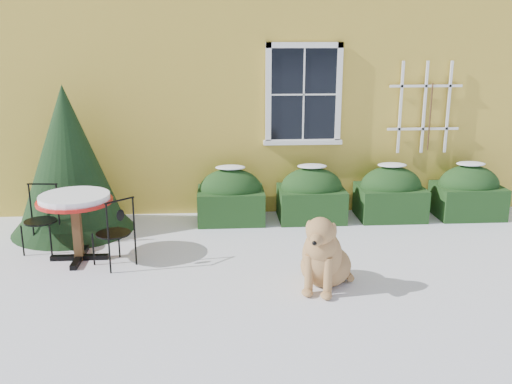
{
  "coord_description": "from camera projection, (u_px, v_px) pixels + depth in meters",
  "views": [
    {
      "loc": [
        -0.49,
        -6.21,
        2.88
      ],
      "look_at": [
        0.0,
        1.0,
        0.9
      ],
      "focal_mm": 40.0,
      "sensor_mm": 36.0,
      "label": 1
    }
  ],
  "objects": [
    {
      "name": "dog",
      "position": [
        323.0,
        257.0,
        6.66
      ],
      "size": [
        0.82,
        1.03,
        0.96
      ],
      "rotation": [
        0.0,
        0.0,
        -0.41
      ],
      "color": "tan",
      "rests_on": "ground"
    },
    {
      "name": "bistro_table",
      "position": [
        75.0,
        206.0,
        7.41
      ],
      "size": [
        0.97,
        0.97,
        0.9
      ],
      "rotation": [
        0.0,
        0.0,
        0.16
      ],
      "color": "black",
      "rests_on": "ground"
    },
    {
      "name": "ground",
      "position": [
        262.0,
        287.0,
        6.77
      ],
      "size": [
        80.0,
        80.0,
        0.0
      ],
      "primitive_type": "plane",
      "color": "white",
      "rests_on": "ground"
    },
    {
      "name": "house",
      "position": [
        238.0,
        20.0,
        12.66
      ],
      "size": [
        12.4,
        8.4,
        6.4
      ],
      "color": "yellow",
      "rests_on": "ground"
    },
    {
      "name": "patio_chair_near",
      "position": [
        115.0,
        232.0,
        7.29
      ],
      "size": [
        0.58,
        0.58,
        0.93
      ],
      "rotation": [
        0.0,
        0.0,
        3.88
      ],
      "color": "black",
      "rests_on": "ground"
    },
    {
      "name": "hedge_row",
      "position": [
        351.0,
        195.0,
        9.23
      ],
      "size": [
        4.95,
        0.8,
        0.91
      ],
      "color": "black",
      "rests_on": "ground"
    },
    {
      "name": "evergreen_shrub",
      "position": [
        69.0,
        174.0,
        8.53
      ],
      "size": [
        1.83,
        1.83,
        2.22
      ],
      "rotation": [
        0.0,
        0.0,
        -0.3
      ],
      "color": "black",
      "rests_on": "ground"
    },
    {
      "name": "patio_chair_far",
      "position": [
        41.0,
        218.0,
        7.84
      ],
      "size": [
        0.45,
        0.44,
        0.92
      ],
      "rotation": [
        0.0,
        0.0,
        -0.08
      ],
      "color": "black",
      "rests_on": "ground"
    }
  ]
}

